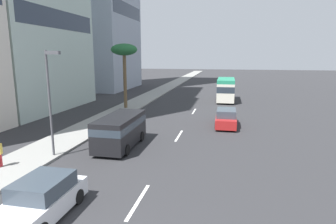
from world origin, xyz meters
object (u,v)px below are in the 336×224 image
Objects in this scene: minibus_second at (226,89)px; car_third at (41,199)px; car_fourth at (226,118)px; palm_tree at (124,52)px; van_lead at (120,129)px; street_lamp at (51,92)px.

car_third is (-31.28, 6.76, -0.98)m from minibus_second.
palm_tree is (6.33, 11.82, 5.94)m from car_fourth.
minibus_second reaches higher than van_lead.
palm_tree is at bearing 4.98° from street_lamp.
van_lead is at bearing -161.31° from palm_tree.
car_third is at bearing 157.20° from car_fourth.
street_lamp is at bearing -151.02° from car_third.
car_third is 0.64× the size of street_lamp.
street_lamp is at bearing -175.02° from palm_tree.
palm_tree is at bearing 61.84° from car_fourth.
car_fourth is 0.73× the size of street_lamp.
street_lamp is (6.15, 3.40, 3.41)m from car_third.
car_third is at bearing 167.80° from minibus_second.
palm_tree is at bearing 125.89° from minibus_second.
minibus_second reaches higher than car_third.
street_lamp is at bearing -48.74° from van_lead.
palm_tree reaches higher than minibus_second.
street_lamp is (-16.73, -1.46, -2.55)m from palm_tree.
car_fourth is (7.56, -7.12, -0.52)m from van_lead.
car_third is 17.95m from car_fourth.
van_lead is at bearing 136.71° from car_fourth.
palm_tree is (13.88, 4.70, 5.42)m from van_lead.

